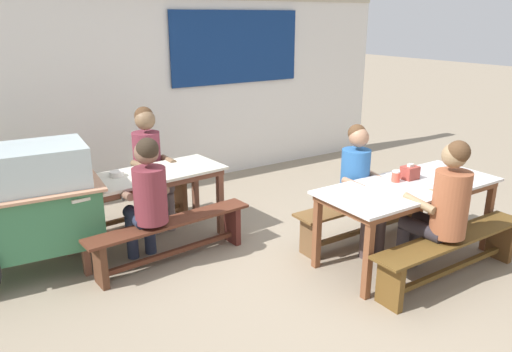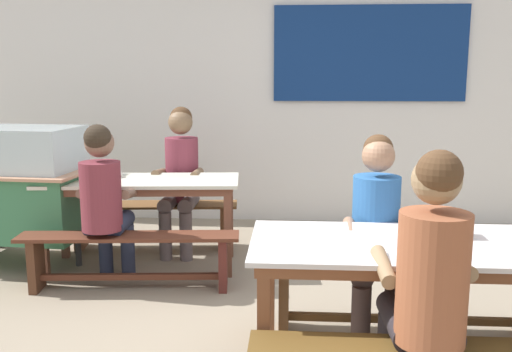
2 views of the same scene
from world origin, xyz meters
TOP-DOWN VIEW (x-y plane):
  - ground_plane at (0.00, 0.00)m, footprint 40.00×40.00m
  - backdrop_wall at (0.02, 2.95)m, footprint 6.92×0.23m
  - dining_table_far at (-1.12, 1.27)m, footprint 1.66×0.76m
  - dining_table_near at (0.82, -0.38)m, footprint 1.81×0.76m
  - bench_far_back at (-1.17, 1.78)m, footprint 1.59×0.44m
  - bench_far_front at (-1.08, 0.76)m, footprint 1.65×0.38m
  - bench_near_back at (0.82, 0.14)m, footprint 1.72×0.29m
  - bench_near_front at (0.82, -0.89)m, footprint 1.75×0.29m
  - food_cart at (-2.21, 1.30)m, footprint 1.63×0.92m
  - person_right_near_table at (0.63, 0.07)m, footprint 0.41×0.51m
  - person_near_front at (0.71, -0.82)m, footprint 0.42×0.57m
  - person_left_back_turned at (-1.27, 0.81)m, footprint 0.41×0.52m
  - person_center_facing at (-0.88, 1.74)m, footprint 0.41×0.55m
  - tissue_box at (0.95, -0.26)m, footprint 0.15×0.12m
  - condiment_jar at (0.77, -0.25)m, footprint 0.08×0.08m
  - soup_bowl at (-1.37, 1.34)m, footprint 0.14×0.14m

SIDE VIEW (x-z plane):
  - ground_plane at x=0.00m, z-range 0.00..0.00m
  - bench_far_back at x=-1.17m, z-range 0.06..0.49m
  - bench_far_front at x=-1.08m, z-range 0.07..0.50m
  - bench_near_back at x=0.82m, z-range 0.07..0.50m
  - bench_near_front at x=0.82m, z-range 0.07..0.50m
  - dining_table_far at x=-1.12m, z-range 0.29..1.04m
  - food_cart at x=-2.21m, z-range 0.09..1.26m
  - dining_table_near at x=0.82m, z-range 0.30..1.05m
  - person_right_near_table at x=0.63m, z-range 0.07..1.31m
  - person_left_back_turned at x=-1.27m, z-range 0.08..1.33m
  - person_near_front at x=0.71m, z-range 0.07..1.36m
  - person_center_facing at x=-0.88m, z-range 0.08..1.40m
  - soup_bowl at x=-1.37m, z-range 0.75..0.80m
  - condiment_jar at x=0.77m, z-range 0.75..0.86m
  - tissue_box at x=0.95m, z-range 0.74..0.89m
  - backdrop_wall at x=0.02m, z-range 0.07..2.70m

